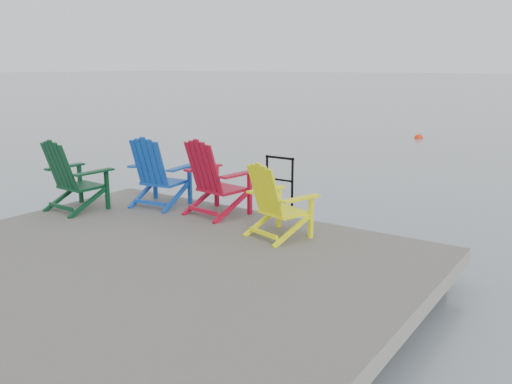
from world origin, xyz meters
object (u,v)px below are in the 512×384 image
Objects in this scene: chair_red at (215,177)px; buoy_b at (419,138)px; chair_blue at (158,172)px; chair_yellow at (276,200)px; chair_green at (73,175)px; handrail at (279,180)px.

chair_red is 14.30m from buoy_b.
chair_blue is 1.08m from chair_red.
chair_red is 1.40m from chair_yellow.
chair_red is (1.07, 0.10, 0.02)m from chair_blue.
chair_blue reaches higher than chair_green.
chair_yellow is at bearing -60.34° from handrail.
chair_red reaches higher than chair_green.
handrail is at bearing 39.18° from chair_red.
chair_green is 3.33× the size of buoy_b.
handrail reaches higher than buoy_b.
chair_blue is 3.37× the size of buoy_b.
chair_blue is 1.12× the size of chair_yellow.
chair_blue reaches higher than chair_yellow.
chair_yellow is 3.00× the size of buoy_b.
chair_blue is (-1.89, -0.59, 0.02)m from handrail.
chair_red is at bearing -84.19° from buoy_b.
chair_blue is at bearing 49.40° from chair_green.
handrail is 0.82× the size of chair_green.
handrail is 0.91× the size of chair_yellow.
chair_yellow is 14.89m from buoy_b.
chair_yellow is (0.52, -0.91, -0.04)m from handrail.
handrail is at bearing 31.77° from chair_green.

